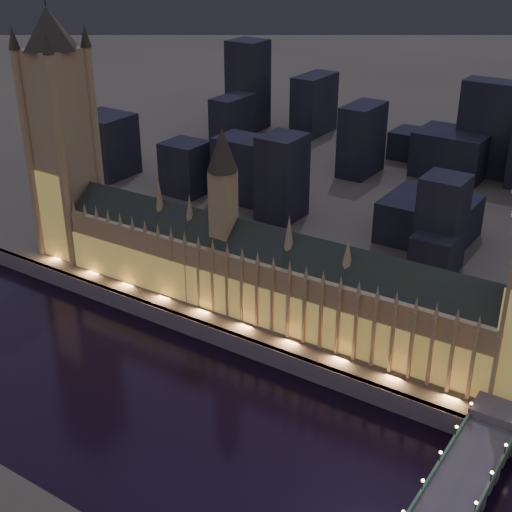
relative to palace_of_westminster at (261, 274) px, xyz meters
The scene contains 5 objects.
ground_plane 67.21m from the palace_of_westminster, 92.91° to the right, with size 2000.00×2000.00×0.00m, color black.
embankment_wall 30.67m from the palace_of_westminster, 98.60° to the right, with size 2000.00×2.50×8.00m, color #524857.
palace_of_westminster is the anchor object (origin of this frame).
victoria_tower 122.20m from the palace_of_westminster, behind, with size 31.68×31.68×129.78m.
city_backdrop 188.07m from the palace_of_westminster, 79.76° to the left, with size 468.15×215.63×67.92m.
Camera 1 is at (147.54, -159.94, 162.30)m, focal length 50.00 mm.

